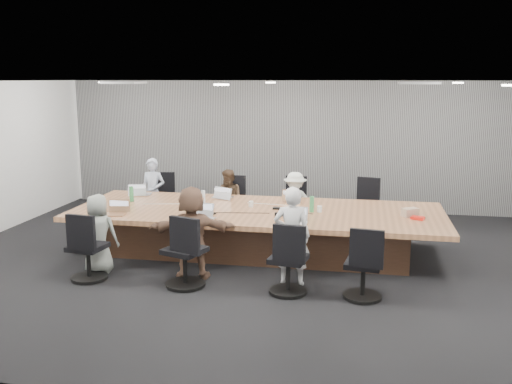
% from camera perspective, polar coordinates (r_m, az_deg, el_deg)
% --- Properties ---
extents(floor, '(10.00, 8.00, 0.00)m').
position_cam_1_polar(floor, '(9.04, -0.47, -7.03)').
color(floor, black).
rests_on(floor, ground).
extents(ceiling, '(10.00, 8.00, 0.00)m').
position_cam_1_polar(ceiling, '(8.58, -0.50, 11.01)').
color(ceiling, white).
rests_on(ceiling, wall_back).
extents(wall_back, '(10.00, 0.00, 2.80)m').
position_cam_1_polar(wall_back, '(12.61, 3.04, 4.71)').
color(wall_back, silver).
rests_on(wall_back, ground).
extents(wall_front, '(10.00, 0.00, 2.80)m').
position_cam_1_polar(wall_front, '(4.94, -9.56, -5.85)').
color(wall_front, silver).
rests_on(wall_front, ground).
extents(curtain, '(9.80, 0.04, 2.80)m').
position_cam_1_polar(curtain, '(12.54, 2.99, 4.67)').
color(curtain, gray).
rests_on(curtain, ground).
extents(conference_table, '(6.00, 2.20, 0.74)m').
position_cam_1_polar(conference_table, '(9.40, 0.11, -3.76)').
color(conference_table, '#492D1E').
rests_on(conference_table, ground).
extents(chair_0, '(0.59, 0.59, 0.76)m').
position_cam_1_polar(chair_0, '(11.60, -9.60, -1.11)').
color(chair_0, black).
rests_on(chair_0, ground).
extents(chair_1, '(0.52, 0.52, 0.73)m').
position_cam_1_polar(chair_1, '(11.18, -2.22, -1.53)').
color(chair_1, black).
rests_on(chair_1, ground).
extents(chair_2, '(0.62, 0.62, 0.78)m').
position_cam_1_polar(chair_2, '(10.97, 4.12, -1.67)').
color(chair_2, black).
rests_on(chair_2, ground).
extents(chair_3, '(0.66, 0.66, 0.80)m').
position_cam_1_polar(chair_3, '(10.90, 11.38, -1.87)').
color(chair_3, black).
rests_on(chair_3, ground).
extents(chair_4, '(0.61, 0.61, 0.81)m').
position_cam_1_polar(chair_4, '(8.52, -16.46, -5.81)').
color(chair_4, black).
rests_on(chair_4, ground).
extents(chair_5, '(0.75, 0.75, 0.87)m').
position_cam_1_polar(chair_5, '(7.97, -7.13, -6.39)').
color(chair_5, black).
rests_on(chair_5, ground).
extents(chair_6, '(0.63, 0.63, 0.81)m').
position_cam_1_polar(chair_6, '(7.68, 3.24, -7.25)').
color(chair_6, black).
rests_on(chair_6, ground).
extents(chair_7, '(0.60, 0.60, 0.79)m').
position_cam_1_polar(chair_7, '(7.62, 10.68, -7.63)').
color(chair_7, black).
rests_on(chair_7, ground).
extents(person_0, '(0.51, 0.35, 1.34)m').
position_cam_1_polar(person_0, '(11.22, -10.26, -0.06)').
color(person_0, '#A2ADC5').
rests_on(person_0, ground).
extents(laptop_0, '(0.36, 0.28, 0.02)m').
position_cam_1_polar(laptop_0, '(10.71, -11.31, -0.20)').
color(laptop_0, '#B2B2B7').
rests_on(laptop_0, conference_table).
extents(person_1, '(0.65, 0.56, 1.16)m').
position_cam_1_polar(person_1, '(10.80, -2.64, -0.81)').
color(person_1, '#463324').
rests_on(person_1, ground).
extents(laptop_1, '(0.38, 0.31, 0.02)m').
position_cam_1_polar(laptop_1, '(10.24, -3.35, -0.52)').
color(laptop_1, '#B2B2B7').
rests_on(laptop_1, conference_table).
extents(person_2, '(0.75, 0.43, 1.15)m').
position_cam_1_polar(person_2, '(10.59, 3.92, -1.09)').
color(person_2, silver).
rests_on(person_2, ground).
extents(laptop_2, '(0.31, 0.21, 0.02)m').
position_cam_1_polar(laptop_2, '(10.02, 3.56, -0.79)').
color(laptop_2, '#8C6647').
rests_on(laptop_2, conference_table).
extents(person_4, '(0.61, 0.43, 1.18)m').
position_cam_1_polar(person_4, '(8.77, -15.49, -4.01)').
color(person_4, gray).
rests_on(person_4, ground).
extents(laptop_4, '(0.37, 0.29, 0.02)m').
position_cam_1_polar(laptop_4, '(9.21, -14.05, -2.19)').
color(laptop_4, '#8C6647').
rests_on(laptop_4, conference_table).
extents(person_5, '(1.32, 0.67, 1.36)m').
position_cam_1_polar(person_5, '(8.22, -6.43, -4.04)').
color(person_5, brown).
rests_on(person_5, ground).
extents(laptop_5, '(0.40, 0.31, 0.02)m').
position_cam_1_polar(laptop_5, '(8.71, -5.39, -2.66)').
color(laptop_5, '#B2B2B7').
rests_on(laptop_5, conference_table).
extents(person_6, '(0.52, 0.35, 1.40)m').
position_cam_1_polar(person_6, '(7.92, 3.60, -4.42)').
color(person_6, silver).
rests_on(person_6, ground).
extents(laptop_6, '(0.31, 0.22, 0.02)m').
position_cam_1_polar(laptop_6, '(8.44, 4.07, -3.10)').
color(laptop_6, '#B2B2B7').
rests_on(laptop_6, conference_table).
extents(bottle_green_left, '(0.08, 0.08, 0.26)m').
position_cam_1_polar(bottle_green_left, '(10.13, -12.35, -0.19)').
color(bottle_green_left, '#399353').
rests_on(bottle_green_left, conference_table).
extents(bottle_green_right, '(0.08, 0.08, 0.26)m').
position_cam_1_polar(bottle_green_right, '(9.15, 5.60, -1.23)').
color(bottle_green_right, '#399353').
rests_on(bottle_green_right, conference_table).
extents(bottle_clear, '(0.09, 0.09, 0.24)m').
position_cam_1_polar(bottle_clear, '(9.71, -5.31, -0.53)').
color(bottle_clear, silver).
rests_on(bottle_clear, conference_table).
extents(cup_white_far, '(0.09, 0.09, 0.10)m').
position_cam_1_polar(cup_white_far, '(9.49, -0.50, -1.21)').
color(cup_white_far, white).
rests_on(cup_white_far, conference_table).
extents(cup_white_near, '(0.10, 0.10, 0.10)m').
position_cam_1_polar(cup_white_near, '(9.18, 6.37, -1.70)').
color(cup_white_near, white).
rests_on(cup_white_near, conference_table).
extents(mug_brown, '(0.12, 0.12, 0.11)m').
position_cam_1_polar(mug_brown, '(9.85, -15.56, -1.11)').
color(mug_brown, brown).
rests_on(mug_brown, conference_table).
extents(mic_left, '(0.16, 0.13, 0.03)m').
position_cam_1_polar(mic_left, '(9.02, -4.54, -2.13)').
color(mic_left, black).
rests_on(mic_left, conference_table).
extents(mic_right, '(0.14, 0.10, 0.03)m').
position_cam_1_polar(mic_right, '(9.34, 2.14, -1.64)').
color(mic_right, black).
rests_on(mic_right, conference_table).
extents(stapler, '(0.14, 0.04, 0.05)m').
position_cam_1_polar(stapler, '(8.88, 2.34, -2.23)').
color(stapler, black).
rests_on(stapler, conference_table).
extents(canvas_bag, '(0.28, 0.25, 0.13)m').
position_cam_1_polar(canvas_bag, '(9.15, 15.15, -1.97)').
color(canvas_bag, tan).
rests_on(canvas_bag, conference_table).
extents(snack_packet, '(0.22, 0.19, 0.04)m').
position_cam_1_polar(snack_packet, '(9.00, 15.86, -2.51)').
color(snack_packet, red).
rests_on(snack_packet, conference_table).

